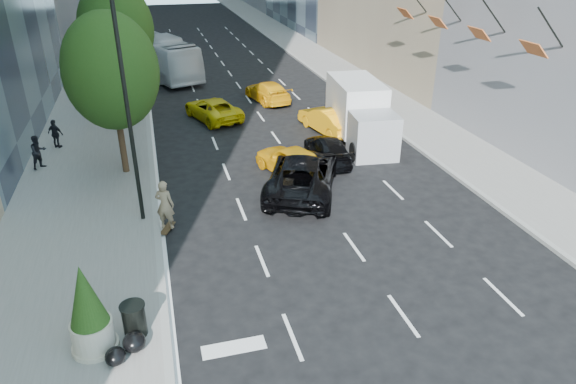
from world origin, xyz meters
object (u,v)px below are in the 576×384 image
object	(u,v)px
black_sedan_lincoln	(303,173)
planter_shrub	(88,311)
city_bus	(157,55)
box_truck	(360,112)
black_sedan_mercedes	(328,149)
trash_can	(134,320)
skateboarder	(165,208)

from	to	relation	value
black_sedan_lincoln	planter_shrub	distance (m)	11.72
city_bus	box_truck	world-z (taller)	city_bus
black_sedan_mercedes	city_bus	bearing A→B (deg)	-65.75
city_bus	box_truck	bearing A→B (deg)	-81.04
city_bus	trash_can	distance (m)	31.91
box_truck	trash_can	xyz separation A→B (m)	(-12.22, -13.25, -0.99)
trash_can	planter_shrub	size ratio (longest dim) A/B	0.36
black_sedan_lincoln	black_sedan_mercedes	bearing A→B (deg)	-103.28
box_truck	planter_shrub	bearing A→B (deg)	-128.59
black_sedan_lincoln	planter_shrub	size ratio (longest dim) A/B	2.29
skateboarder	city_bus	bearing A→B (deg)	-67.11
black_sedan_lincoln	city_bus	distance (m)	24.55
skateboarder	planter_shrub	distance (m)	6.59
box_truck	planter_shrub	size ratio (longest dim) A/B	2.55
black_sedan_mercedes	planter_shrub	bearing A→B (deg)	50.84
black_sedan_lincoln	black_sedan_mercedes	xyz separation A→B (m)	(2.24, 3.00, -0.23)
box_truck	city_bus	bearing A→B (deg)	124.70
city_bus	box_truck	distance (m)	21.20
black_sedan_lincoln	planter_shrub	bearing A→B (deg)	67.71
black_sedan_mercedes	city_bus	xyz separation A→B (m)	(-7.54, 20.96, 1.02)
box_truck	black_sedan_lincoln	bearing A→B (deg)	-126.51
box_truck	trash_can	size ratio (longest dim) A/B	7.08
black_sedan_mercedes	city_bus	size ratio (longest dim) A/B	0.37
box_truck	trash_can	bearing A→B (deg)	-126.78
black_sedan_lincoln	planter_shrub	xyz separation A→B (m)	(-8.39, -8.16, 0.58)
black_sedan_lincoln	trash_can	bearing A→B (deg)	70.63
skateboarder	trash_can	world-z (taller)	skateboarder
black_sedan_lincoln	box_truck	distance (m)	7.33
black_sedan_mercedes	box_truck	size ratio (longest dim) A/B	0.63
black_sedan_mercedes	trash_can	world-z (taller)	black_sedan_mercedes
black_sedan_lincoln	black_sedan_mercedes	size ratio (longest dim) A/B	1.43
skateboarder	black_sedan_lincoln	size ratio (longest dim) A/B	0.32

